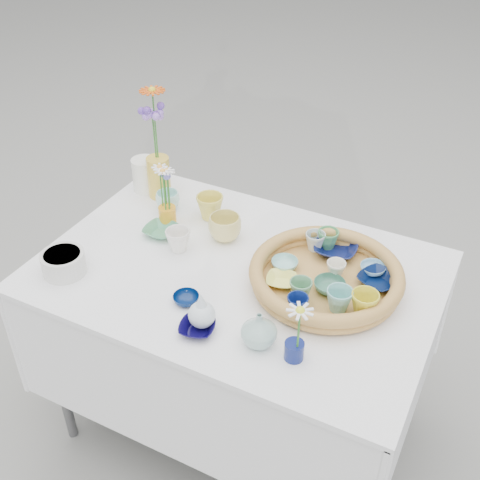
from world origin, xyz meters
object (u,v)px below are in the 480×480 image
at_px(display_table, 238,421).
at_px(wicker_tray, 326,277).
at_px(tall_vase_yellow, 159,177).
at_px(bud_vase_seafoam, 259,329).

distance_m(display_table, wicker_tray, 0.85).
height_order(wicker_tray, tall_vase_yellow, tall_vase_yellow).
bearing_deg(display_table, wicker_tray, 10.12).
height_order(display_table, bud_vase_seafoam, bud_vase_seafoam).
relative_size(display_table, wicker_tray, 2.66).
distance_m(display_table, bud_vase_seafoam, 0.88).
bearing_deg(wicker_tray, bud_vase_seafoam, -103.98).
distance_m(wicker_tray, tall_vase_yellow, 0.79).
xyz_separation_m(display_table, bud_vase_seafoam, (0.20, -0.26, 0.82)).
xyz_separation_m(wicker_tray, bud_vase_seafoam, (-0.08, -0.31, 0.01)).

